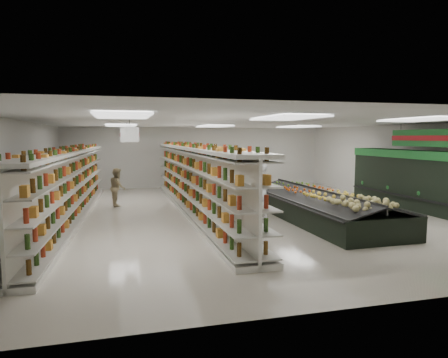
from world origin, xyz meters
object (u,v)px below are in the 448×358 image
object	(u,v)px
gondola_left	(68,188)
soda_endcap	(185,174)
gondola_center	(195,182)
shopper_main	(261,191)
produce_island	(319,206)
shopper_background	(117,187)

from	to	relation	value
gondola_left	soda_endcap	distance (m)	7.61
gondola_left	gondola_center	size ratio (longest dim) A/B	0.96
gondola_center	shopper_main	world-z (taller)	gondola_center
gondola_left	shopper_main	world-z (taller)	gondola_left
produce_island	shopper_main	bearing A→B (deg)	166.84
gondola_center	soda_endcap	bearing A→B (deg)	83.81
gondola_left	gondola_center	world-z (taller)	gondola_center
gondola_left	soda_endcap	bearing A→B (deg)	53.61
produce_island	shopper_main	xyz separation A→B (m)	(-1.86, 0.44, 0.49)
gondola_left	soda_endcap	xyz separation A→B (m)	(4.78, 5.91, -0.19)
gondola_left	produce_island	world-z (taller)	gondola_left
produce_island	shopper_background	distance (m)	7.70
gondola_left	gondola_center	bearing A→B (deg)	7.01
shopper_main	gondola_center	bearing A→B (deg)	-70.36
produce_island	shopper_main	size ratio (longest dim) A/B	3.60
gondola_left	shopper_background	xyz separation A→B (m)	(1.53, 2.25, -0.28)
gondola_center	shopper_background	size ratio (longest dim) A/B	9.06
soda_endcap	shopper_background	distance (m)	4.90
gondola_center	shopper_main	xyz separation A→B (m)	(1.82, -1.93, -0.13)
gondola_left	shopper_background	world-z (taller)	gondola_left
gondola_center	soda_endcap	world-z (taller)	gondola_center
shopper_background	soda_endcap	bearing A→B (deg)	-48.44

